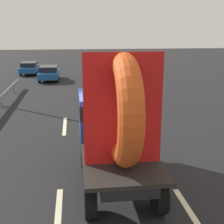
{
  "coord_description": "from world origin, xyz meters",
  "views": [
    {
      "loc": [
        -1.2,
        -8.63,
        4.46
      ],
      "look_at": [
        -0.05,
        0.51,
        1.94
      ],
      "focal_mm": 49.42,
      "sensor_mm": 36.0,
      "label": 1
    }
  ],
  "objects": [
    {
      "name": "ground_plane",
      "position": [
        0.0,
        0.0,
        0.0
      ],
      "size": [
        120.0,
        120.0,
        0.0
      ],
      "primitive_type": "plane",
      "color": "black"
    },
    {
      "name": "flatbed_truck",
      "position": [
        -0.05,
        -0.24,
        1.85
      ],
      "size": [
        2.02,
        4.83,
        3.94
      ],
      "color": "black",
      "rests_on": "ground_plane"
    },
    {
      "name": "distant_sedan",
      "position": [
        -3.32,
        18.81,
        0.68
      ],
      "size": [
        1.65,
        3.86,
        1.26
      ],
      "color": "black",
      "rests_on": "ground_plane"
    },
    {
      "name": "lane_dash_left_near",
      "position": [
        -1.68,
        -2.0,
        0.0
      ],
      "size": [
        0.16,
        2.81,
        0.01
      ],
      "primitive_type": "cube",
      "rotation": [
        0.0,
        0.0,
        1.57
      ],
      "color": "beige",
      "rests_on": "ground_plane"
    },
    {
      "name": "lane_dash_left_far",
      "position": [
        -1.68,
        5.36,
        0.0
      ],
      "size": [
        0.16,
        2.71,
        0.01
      ],
      "primitive_type": "cube",
      "rotation": [
        0.0,
        0.0,
        1.57
      ],
      "color": "beige",
      "rests_on": "ground_plane"
    },
    {
      "name": "lane_dash_right_near",
      "position": [
        1.59,
        -2.48,
        0.0
      ],
      "size": [
        0.16,
        2.9,
        0.01
      ],
      "primitive_type": "cube",
      "rotation": [
        0.0,
        0.0,
        1.57
      ],
      "color": "beige",
      "rests_on": "ground_plane"
    },
    {
      "name": "lane_dash_right_far",
      "position": [
        1.59,
        5.41,
        0.0
      ],
      "size": [
        0.16,
        2.85,
        0.01
      ],
      "primitive_type": "cube",
      "rotation": [
        0.0,
        0.0,
        1.57
      ],
      "color": "beige",
      "rests_on": "ground_plane"
    },
    {
      "name": "oncoming_car",
      "position": [
        -5.52,
        22.9,
        0.65
      ],
      "size": [
        1.58,
        3.69,
        1.2
      ],
      "color": "black",
      "rests_on": "ground_plane"
    }
  ]
}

